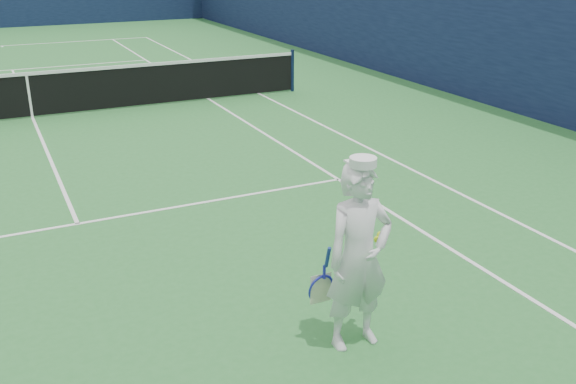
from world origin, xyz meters
The scene contains 5 objects.
ground centered at (0.00, 0.00, 0.00)m, with size 80.00×80.00×0.00m, color #2B7132.
court_markings centered at (0.00, 0.00, 0.00)m, with size 11.03×23.83×0.01m.
windscreen_fence centered at (0.00, 0.00, 2.00)m, with size 20.12×36.12×4.00m.
tennis_net centered at (0.00, 0.00, 0.55)m, with size 12.88×0.09×1.07m.
tennis_player centered at (1.98, -10.44, 0.91)m, with size 0.77×0.47×1.87m.
Camera 1 is at (-0.87, -14.90, 3.59)m, focal length 40.00 mm.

